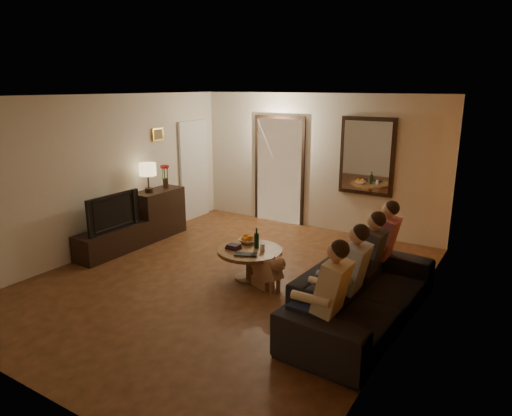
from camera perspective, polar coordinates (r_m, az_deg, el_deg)
The scene contains 33 objects.
floor at distance 6.74m, azimuth -3.56°, elevation -8.87°, with size 5.00×6.00×0.01m, color #482813.
ceiling at distance 6.16m, azimuth -3.96°, elevation 13.82°, with size 5.00×6.00×0.01m, color white.
back_wall at distance 8.89m, azimuth 7.56°, elevation 5.68°, with size 5.00×0.02×2.60m, color beige.
front_wall at distance 4.35m, azimuth -27.39°, elevation -5.90°, with size 5.00×0.02×2.60m, color beige.
left_wall at distance 8.01m, azimuth -18.54°, elevation 3.99°, with size 0.02×6.00×2.60m, color beige.
right_wall at distance 5.32m, azimuth 18.79°, elevation -1.35°, with size 0.02×6.00×2.60m, color beige.
orange_accent at distance 5.32m, azimuth 18.69°, elevation -1.34°, with size 0.01×6.00×2.60m, color orange.
kitchen_doorway at distance 9.27m, azimuth 2.94°, elevation 4.60°, with size 1.00×0.06×2.10m, color #FFE0A5.
door_trim at distance 9.26m, azimuth 2.91°, elevation 4.59°, with size 1.12×0.04×2.22m, color black.
fridge_glimpse at distance 9.18m, azimuth 4.31°, elevation 3.53°, with size 0.45×0.03×1.70m, color silver.
mirror_frame at distance 8.47m, azimuth 13.70°, elevation 6.29°, with size 1.00×0.05×1.40m, color black.
mirror_glass at distance 8.44m, azimuth 13.64°, elevation 6.26°, with size 0.86×0.02×1.26m, color white.
white_door at distance 9.64m, azimuth -7.76°, elevation 4.70°, with size 0.06×0.85×2.04m, color white.
framed_art at distance 8.79m, azimuth -12.18°, elevation 8.98°, with size 0.03×0.28×0.24m, color #B28C33.
art_canvas at distance 8.78m, azimuth -12.11°, elevation 8.98°, with size 0.01×0.22×0.18m, color brown.
dresser at distance 8.67m, azimuth -12.03°, elevation -0.61°, with size 0.45×0.98×0.87m, color black.
table_lamp at distance 8.36m, azimuth -13.33°, elevation 3.71°, with size 0.30×0.30×0.54m, color beige, non-canonical shape.
flower_vase at distance 8.68m, azimuth -11.27°, elevation 3.90°, with size 0.14×0.14×0.44m, color #AF1219, non-canonical shape.
tv_stand at distance 8.00m, azimuth -17.55°, elevation -3.99°, with size 0.45×1.30×0.43m, color black.
tv at distance 7.85m, azimuth -17.84°, elevation -0.41°, with size 0.14×1.05×0.60m, color black.
sofa at distance 5.58m, azimuth 13.29°, elevation -10.40°, with size 0.98×2.52×0.74m, color black.
person_a at distance 4.75m, azimuth 8.71°, elevation -11.77°, with size 0.60×0.40×1.20m, color tan, non-canonical shape.
person_b at distance 5.26m, azimuth 11.33°, elevation -9.15°, with size 0.60×0.40×1.20m, color tan, non-canonical shape.
person_c at distance 5.78m, azimuth 13.45°, elevation -6.99°, with size 0.60×0.40×1.20m, color tan, non-canonical shape.
person_d at distance 6.32m, azimuth 15.20°, elevation -5.18°, with size 0.60×0.40×1.20m, color tan, non-canonical shape.
dog at distance 6.32m, azimuth 1.45°, elevation -7.77°, with size 0.56×0.24×0.56m, color #946944, non-canonical shape.
coffee_table at distance 6.67m, azimuth -0.75°, elevation -7.01°, with size 0.94×0.94×0.45m, color #5B301B.
bowl at distance 6.84m, azimuth -1.05°, elevation -4.12°, with size 0.26×0.26×0.06m, color white.
oranges at distance 6.82m, azimuth -1.05°, elevation -3.58°, with size 0.20×0.20×0.08m, color orange, non-canonical shape.
wine_bottle at distance 6.59m, azimuth 0.07°, elevation -3.75°, with size 0.07×0.07×0.31m, color black, non-canonical shape.
wine_glass at distance 6.52m, azimuth 0.81°, elevation -4.94°, with size 0.06×0.06×0.10m, color silver.
book_stack at distance 6.61m, azimuth -2.84°, elevation -4.81°, with size 0.20×0.15×0.07m, color black, non-canonical shape.
laptop at distance 6.31m, azimuth -1.36°, elevation -5.99°, with size 0.33×0.21×0.03m, color black.
Camera 1 is at (3.58, -5.01, 2.73)m, focal length 32.00 mm.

